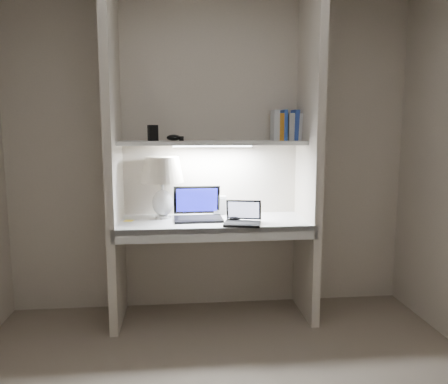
{
  "coord_description": "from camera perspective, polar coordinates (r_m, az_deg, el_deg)",
  "views": [
    {
      "loc": [
        -0.25,
        -2.01,
        1.45
      ],
      "look_at": [
        0.06,
        1.05,
        1.01
      ],
      "focal_mm": 35.0,
      "sensor_mm": 36.0,
      "label": 1
    }
  ],
  "objects": [
    {
      "name": "back_wall",
      "position": [
        3.53,
        -1.73,
        4.9
      ],
      "size": [
        3.2,
        0.01,
        2.5
      ],
      "primitive_type": "cube",
      "color": "beige",
      "rests_on": "floor"
    },
    {
      "name": "shelf_gadget",
      "position": [
        3.38,
        -6.59,
        7.07
      ],
      "size": [
        0.12,
        0.09,
        0.05
      ],
      "primitive_type": "ellipsoid",
      "rotation": [
        0.0,
        0.0,
        0.13
      ],
      "color": "black",
      "rests_on": "shelf"
    },
    {
      "name": "alcove_panel_left",
      "position": [
        3.28,
        -14.24,
        4.4
      ],
      "size": [
        0.06,
        0.55,
        2.5
      ],
      "primitive_type": "cube",
      "color": "beige",
      "rests_on": "floor"
    },
    {
      "name": "laptop_main",
      "position": [
        3.36,
        -3.45,
        -2.58
      ],
      "size": [
        0.37,
        0.32,
        0.24
      ],
      "rotation": [
        0.0,
        0.0,
        0.03
      ],
      "color": "black",
      "rests_on": "desk"
    },
    {
      "name": "book_row",
      "position": [
        3.5,
        8.09,
        8.52
      ],
      "size": [
        0.23,
        0.16,
        0.24
      ],
      "color": "silver",
      "rests_on": "shelf"
    },
    {
      "name": "strip_light",
      "position": [
        3.34,
        -1.51,
        6.06
      ],
      "size": [
        0.6,
        0.04,
        0.02
      ],
      "primitive_type": "cube",
      "color": "white",
      "rests_on": "shelf"
    },
    {
      "name": "mouse",
      "position": [
        3.26,
        1.26,
        -3.55
      ],
      "size": [
        0.11,
        0.08,
        0.04
      ],
      "primitive_type": "ellipsoid",
      "rotation": [
        0.0,
        0.0,
        0.1
      ],
      "color": "black",
      "rests_on": "desk"
    },
    {
      "name": "shelf",
      "position": [
        3.34,
        -1.51,
        6.43
      ],
      "size": [
        1.4,
        0.36,
        0.03
      ],
      "primitive_type": "cube",
      "color": "silver",
      "rests_on": "back_wall"
    },
    {
      "name": "sticky_note",
      "position": [
        3.36,
        -12.35,
        -3.69
      ],
      "size": [
        0.08,
        0.08,
        0.0
      ],
      "primitive_type": "cube",
      "rotation": [
        0.0,
        0.0,
        -0.17
      ],
      "color": "yellow",
      "rests_on": "desk"
    },
    {
      "name": "desk_apron",
      "position": [
        3.08,
        -0.97,
        -5.58
      ],
      "size": [
        1.46,
        0.03,
        0.1
      ],
      "primitive_type": "cube",
      "color": "silver",
      "rests_on": "desk"
    },
    {
      "name": "cable_coil",
      "position": [
        3.31,
        -1.35,
        -3.59
      ],
      "size": [
        0.13,
        0.13,
        0.01
      ],
      "primitive_type": "torus",
      "rotation": [
        0.0,
        0.0,
        0.41
      ],
      "color": "black",
      "rests_on": "desk"
    },
    {
      "name": "speaker",
      "position": [
        3.53,
        -0.6,
        -1.72
      ],
      "size": [
        0.12,
        0.09,
        0.15
      ],
      "primitive_type": "cube",
      "rotation": [
        0.0,
        0.0,
        0.12
      ],
      "color": "silver",
      "rests_on": "desk"
    },
    {
      "name": "laptop_netbook",
      "position": [
        3.18,
        2.47,
        -3.48
      ],
      "size": [
        0.3,
        0.28,
        0.17
      ],
      "rotation": [
        0.0,
        0.0,
        -0.23
      ],
      "color": "black",
      "rests_on": "desk"
    },
    {
      "name": "alcove_panel_right",
      "position": [
        3.39,
        11.06,
        4.62
      ],
      "size": [
        0.06,
        0.55,
        2.5
      ],
      "primitive_type": "cube",
      "color": "beige",
      "rests_on": "floor"
    },
    {
      "name": "desk",
      "position": [
        3.32,
        -1.35,
        -4.02
      ],
      "size": [
        1.4,
        0.55,
        0.04
      ],
      "primitive_type": "cube",
      "color": "white",
      "rests_on": "alcove_panel_left"
    },
    {
      "name": "shelf_box",
      "position": [
        3.39,
        -9.27,
        7.62
      ],
      "size": [
        0.08,
        0.07,
        0.12
      ],
      "primitive_type": "cube",
      "rotation": [
        0.0,
        0.0,
        0.38
      ],
      "color": "black",
      "rests_on": "shelf"
    },
    {
      "name": "table_lamp",
      "position": [
        3.37,
        -8.06,
        1.95
      ],
      "size": [
        0.32,
        0.32,
        0.48
      ],
      "color": "white",
      "rests_on": "desk"
    }
  ]
}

